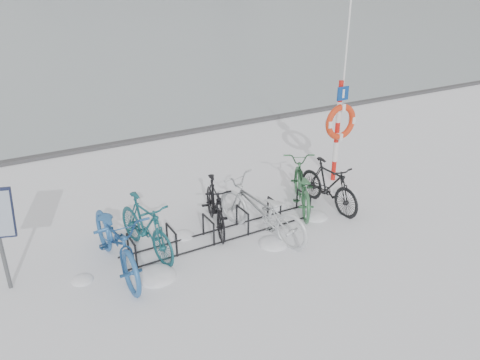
% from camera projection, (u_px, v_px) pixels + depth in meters
% --- Properties ---
extents(ground, '(900.00, 900.00, 0.00)m').
position_uv_depth(ground, '(226.00, 235.00, 8.80)').
color(ground, white).
rests_on(ground, ground).
extents(quay_edge, '(400.00, 0.25, 0.10)m').
position_uv_depth(quay_edge, '(129.00, 142.00, 13.45)').
color(quay_edge, '#3F3F42').
rests_on(quay_edge, ground).
extents(bike_rack, '(4.00, 0.48, 0.46)m').
position_uv_depth(bike_rack, '(226.00, 226.00, 8.72)').
color(bike_rack, black).
rests_on(bike_rack, ground).
extents(lifebuoy_station, '(0.83, 0.23, 4.29)m').
position_uv_depth(lifebuoy_station, '(340.00, 122.00, 10.51)').
color(lifebuoy_station, red).
rests_on(lifebuoy_station, ground).
extents(bike_0, '(0.83, 2.27, 1.18)m').
position_uv_depth(bike_0, '(116.00, 237.00, 7.58)').
color(bike_0, '#275C9C').
rests_on(bike_0, ground).
extents(bike_1, '(0.81, 1.83, 1.06)m').
position_uv_depth(bike_1, '(145.00, 224.00, 8.09)').
color(bike_1, '#154D56').
rests_on(bike_1, ground).
extents(bike_2, '(0.91, 1.75, 1.01)m').
position_uv_depth(bike_2, '(215.00, 204.00, 8.87)').
color(bike_2, black).
rests_on(bike_2, ground).
extents(bike_3, '(1.34, 2.25, 1.11)m').
position_uv_depth(bike_3, '(261.00, 208.00, 8.58)').
color(bike_3, silver).
rests_on(bike_3, ground).
extents(bike_4, '(1.50, 2.01, 1.01)m').
position_uv_depth(bike_4, '(301.00, 184.00, 9.70)').
color(bike_4, '#32693F').
rests_on(bike_4, ground).
extents(bike_5, '(0.57, 1.75, 1.04)m').
position_uv_depth(bike_5, '(329.00, 184.00, 9.67)').
color(bike_5, black).
rests_on(bike_5, ground).
extents(snow_drifts, '(6.28, 1.76, 0.23)m').
position_uv_depth(snow_drifts, '(246.00, 235.00, 8.79)').
color(snow_drifts, white).
rests_on(snow_drifts, ground).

